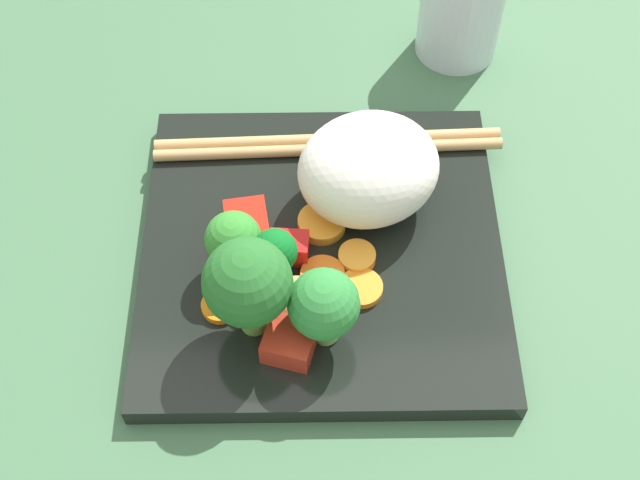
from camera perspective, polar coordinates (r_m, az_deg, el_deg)
ground_plane at (r=58.00cm, az=0.12°, el=-1.69°), size 110.00×110.00×2.00cm
square_plate at (r=56.55cm, az=0.13°, el=-0.71°), size 23.27×23.27×1.50cm
rice_mound at (r=55.60cm, az=3.21°, el=4.68°), size 10.77×11.41×6.49cm
broccoli_floret_0 at (r=52.07cm, az=-2.96°, el=-0.91°), size 2.79×2.79×4.59cm
broccoli_floret_1 at (r=48.84cm, az=-4.76°, el=-2.94°), size 5.18×5.18×7.66cm
broccoli_floret_2 at (r=52.78cm, az=-5.73°, el=-0.01°), size 3.52×3.52×4.82cm
broccoli_floret_3 at (r=49.38cm, az=0.19°, el=-4.33°), size 4.21×4.21×5.90cm
carrot_slice_0 at (r=53.86cm, az=2.70°, el=-3.17°), size 3.40×3.40×0.52cm
carrot_slice_1 at (r=56.43cm, az=-0.03°, el=1.11°), size 4.18×4.18×0.76cm
carrot_slice_2 at (r=54.28cm, az=0.38°, el=-2.35°), size 2.80×2.80×0.54cm
carrot_slice_3 at (r=53.51cm, az=-6.55°, el=-4.32°), size 3.25×3.25×0.48cm
carrot_slice_4 at (r=54.96cm, az=2.44°, el=-1.13°), size 2.87×2.87×0.76cm
carrot_slice_5 at (r=53.20cm, az=1.02°, el=-4.30°), size 2.90×2.90×0.48cm
pepper_chunk_0 at (r=54.70cm, az=-2.04°, el=-0.53°), size 1.96×2.59×1.81cm
pepper_chunk_2 at (r=55.78cm, az=-4.83°, el=1.02°), size 3.28×3.08×2.04cm
pepper_chunk_3 at (r=51.28cm, az=-2.02°, el=-6.70°), size 3.47×3.55×1.71cm
chicken_piece_2 at (r=52.44cm, az=-1.42°, el=-4.04°), size 4.52×4.34×2.05cm
chopstick_pair at (r=60.63cm, az=0.55°, el=6.30°), size 2.60×24.17×0.82cm
drinking_glass at (r=68.31cm, az=9.30°, el=14.93°), size 6.36×6.36×8.35cm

